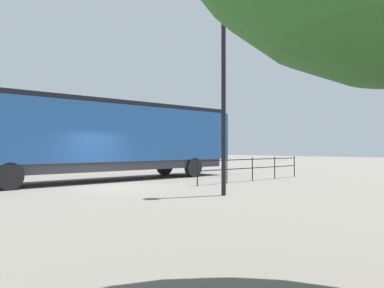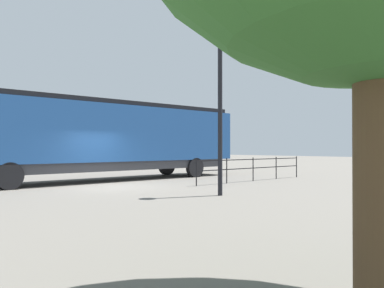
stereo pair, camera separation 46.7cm
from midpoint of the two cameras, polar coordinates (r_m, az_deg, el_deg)
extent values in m
plane|color=#666059|center=(16.98, -12.06, -6.20)|extent=(120.00, 120.00, 0.00)
cube|color=navy|center=(20.25, -13.37, 1.49)|extent=(2.88, 15.64, 2.78)
cube|color=black|center=(24.24, 0.31, 0.16)|extent=(2.76, 2.40, 1.95)
cube|color=black|center=(20.36, -13.36, 5.75)|extent=(2.59, 15.01, 0.24)
cube|color=#38383D|center=(20.26, -13.38, -3.08)|extent=(2.59, 14.39, 0.45)
cylinder|color=black|center=(24.17, -4.59, -3.21)|extent=(0.30, 1.10, 1.10)
cylinder|color=black|center=(22.22, -0.41, -3.45)|extent=(0.30, 1.10, 1.10)
cylinder|color=black|center=(17.06, -25.90, -4.27)|extent=(0.30, 1.10, 1.10)
cylinder|color=black|center=(13.82, 3.67, 5.91)|extent=(0.16, 0.16, 6.46)
sphere|color=silver|center=(14.60, 3.66, 19.28)|extent=(0.56, 0.56, 0.56)
cube|color=black|center=(19.87, 8.15, -2.22)|extent=(0.04, 7.75, 0.04)
cube|color=black|center=(19.88, 8.16, -3.49)|extent=(0.04, 7.75, 0.04)
cylinder|color=black|center=(17.03, 0.00, -4.19)|extent=(0.05, 0.05, 1.19)
cylinder|color=black|center=(18.41, 4.40, -3.91)|extent=(0.05, 0.05, 1.19)
cylinder|color=black|center=(19.89, 8.16, -3.66)|extent=(0.05, 0.05, 1.19)
cylinder|color=black|center=(21.43, 11.38, -3.43)|extent=(0.05, 0.05, 1.19)
cylinder|color=black|center=(23.04, 14.16, -3.22)|extent=(0.05, 0.05, 1.19)
camera|label=1|loc=(0.23, -90.71, 0.01)|focal=36.50mm
camera|label=2|loc=(0.23, 89.29, -0.01)|focal=36.50mm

